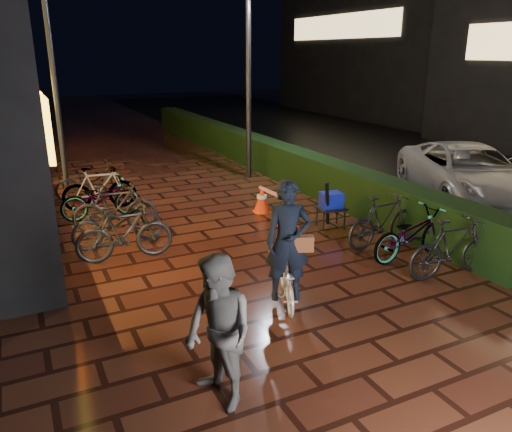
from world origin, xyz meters
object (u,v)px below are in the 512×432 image
traffic_barrier (274,206)px  cart_assembly (331,202)px  cyclist (287,260)px  van (467,172)px  bystander_person (219,333)px

traffic_barrier → cart_assembly: cart_assembly is taller
cyclist → traffic_barrier: size_ratio=1.25×
van → cyclist: (-6.99, -2.95, 0.02)m
bystander_person → traffic_barrier: bystander_person is taller
cyclist → traffic_barrier: (1.75, 3.67, -0.41)m
van → traffic_barrier: size_ratio=3.21×
van → traffic_barrier: bearing=-163.9°
traffic_barrier → cart_assembly: (0.81, -1.06, 0.27)m
van → cart_assembly: (-4.43, -0.35, -0.12)m
cart_assembly → bystander_person: bearing=-135.4°
bystander_person → cyclist: 2.40m
traffic_barrier → cart_assembly: 1.36m
bystander_person → van: size_ratio=0.34×
bystander_person → van: 9.87m
van → cyclist: size_ratio=2.57×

